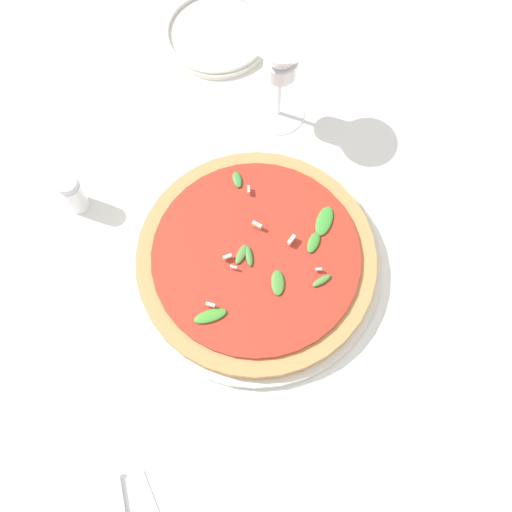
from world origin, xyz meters
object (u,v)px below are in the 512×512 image
Objects in this scene: wine_glass at (281,60)px; side_plate_white at (217,33)px; pizza_arugula_main at (256,260)px; shaker_pepper at (73,194)px.

wine_glass reaches higher than side_plate_white.
pizza_arugula_main is 0.27m from shaker_pepper.
side_plate_white is 0.36m from shaker_pepper.
pizza_arugula_main reaches higher than side_plate_white.
wine_glass is at bearing 74.11° from shaker_pepper.
wine_glass is (-0.15, 0.20, 0.11)m from pizza_arugula_main.
shaker_pepper is at bearing -76.42° from side_plate_white.
shaker_pepper is (-0.24, -0.12, 0.02)m from pizza_arugula_main.
side_plate_white is at bearing 168.61° from wine_glass.
shaker_pepper is (0.09, -0.35, 0.02)m from side_plate_white.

